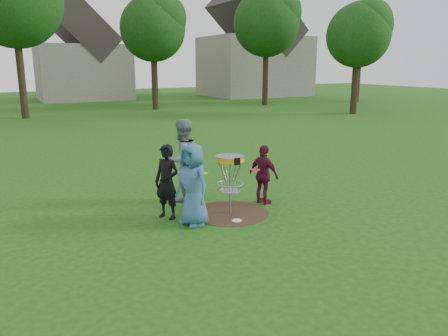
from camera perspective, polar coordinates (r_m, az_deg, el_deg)
name	(u,v)px	position (r m, az deg, el deg)	size (l,w,h in m)	color
ground	(230,213)	(10.11, 0.79, -5.87)	(100.00, 100.00, 0.00)	#19470F
dirt_patch	(230,213)	(10.11, 0.79, -5.85)	(1.80, 1.80, 0.01)	#47331E
player_blue	(193,185)	(9.18, -4.10, -2.19)	(0.86, 0.56, 1.76)	#33608E
player_black	(167,182)	(9.63, -7.46, -1.81)	(0.61, 0.40, 1.66)	black
player_grey	(182,160)	(10.83, -5.47, 1.00)	(0.99, 0.77, 2.04)	slate
player_maroon	(264,175)	(10.61, 5.22, -0.87)	(0.86, 0.36, 1.46)	#52122C
disc_on_grass	(237,221)	(9.61, 1.69, -6.88)	(0.22, 0.22, 0.02)	white
disc_golf_basket	(230,170)	(9.82, 0.81, -0.26)	(0.66, 0.67, 1.38)	#9EA0A5
held_discs	(208,167)	(9.95, -2.15, 0.16)	(2.11, 1.59, 0.37)	#71D717
tree_row	(77,15)	(29.63, -18.61, 18.39)	(51.20, 17.42, 9.90)	#38281C
house_row	(106,54)	(42.51, -15.22, 14.15)	(44.50, 10.65, 11.62)	gray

